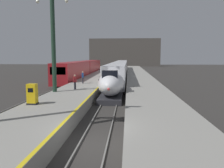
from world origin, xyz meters
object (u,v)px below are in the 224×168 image
Objects in this scene: highspeed_train_main at (120,70)px; regional_train_adjacent at (83,69)px; rolling_suitcase at (100,81)px; passenger_near_edge at (83,76)px; ticket_machine_yellow at (32,95)px; station_column_mid at (53,33)px; passenger_mid_platform at (75,81)px.

regional_train_adjacent reaches higher than highspeed_train_main.
rolling_suitcase is at bearing -96.56° from highspeed_train_main.
passenger_near_edge is (3.67, -18.52, -0.09)m from regional_train_adjacent.
passenger_near_edge is 13.86m from ticket_machine_yellow.
passenger_near_edge is at bearing 85.38° from ticket_machine_yellow.
highspeed_train_main reaches higher than passenger_near_edge.
regional_train_adjacent reaches higher than ticket_machine_yellow.
station_column_mid reaches higher than passenger_mid_platform.
highspeed_train_main is 5.55× the size of station_column_mid.
ticket_machine_yellow is (-1.41, -8.03, -0.25)m from passenger_mid_platform.
regional_train_adjacent is 32.43m from ticket_machine_yellow.
regional_train_adjacent is at bearing 94.51° from ticket_machine_yellow.
highspeed_train_main is 33.49× the size of passenger_near_edge.
highspeed_train_main is 26.79m from station_column_mid.
station_column_mid is 8.25m from ticket_machine_yellow.
passenger_near_edge reaches higher than rolling_suitcase.
passenger_mid_platform is (0.29, -5.79, 0.00)m from passenger_near_edge.
ticket_machine_yellow is (-1.12, -13.81, -0.25)m from passenger_near_edge.
highspeed_train_main is 18.64m from passenger_near_edge.
highspeed_train_main is 18.09m from rolling_suitcase.
regional_train_adjacent is 18.88m from passenger_near_edge.
rolling_suitcase is (6.04, -18.37, -0.77)m from regional_train_adjacent.
passenger_mid_platform reaches higher than rolling_suitcase.
ticket_machine_yellow is at bearing -104.03° from rolling_suitcase.
rolling_suitcase is at bearing 63.41° from station_column_mid.
ticket_machine_yellow is at bearing -85.49° from regional_train_adjacent.
highspeed_train_main is 35.38× the size of ticket_machine_yellow.
station_column_mid is 5.64m from passenger_mid_platform.
station_column_mid is 6.38× the size of ticket_machine_yellow.
passenger_mid_platform is at bearing -80.75° from regional_train_adjacent.
highspeed_train_main reaches higher than passenger_mid_platform.
regional_train_adjacent reaches higher than rolling_suitcase.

